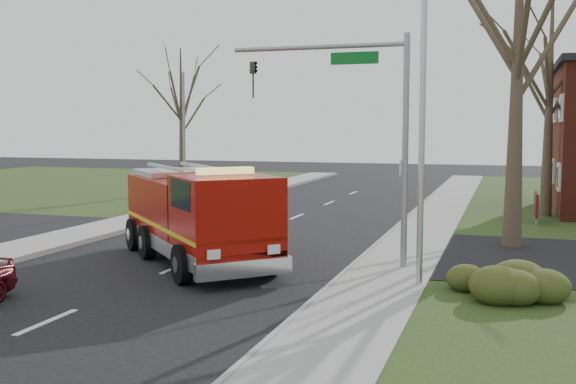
% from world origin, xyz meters
% --- Properties ---
extents(ground, '(120.00, 120.00, 0.00)m').
position_xyz_m(ground, '(0.00, 0.00, 0.00)').
color(ground, black).
rests_on(ground, ground).
extents(sidewalk_right, '(2.40, 80.00, 0.15)m').
position_xyz_m(sidewalk_right, '(6.20, 0.00, 0.07)').
color(sidewalk_right, '#979792').
rests_on(sidewalk_right, ground).
extents(sidewalk_left, '(2.40, 80.00, 0.15)m').
position_xyz_m(sidewalk_left, '(-6.20, 0.00, 0.07)').
color(sidewalk_left, '#979792').
rests_on(sidewalk_left, ground).
extents(health_center_sign, '(0.12, 2.00, 1.40)m').
position_xyz_m(health_center_sign, '(10.50, 12.50, 0.88)').
color(health_center_sign, '#4E1213').
rests_on(health_center_sign, ground).
extents(hedge_corner, '(2.80, 2.00, 0.90)m').
position_xyz_m(hedge_corner, '(9.00, -1.00, 0.58)').
color(hedge_corner, '#394017').
rests_on(hedge_corner, lawn_right).
extents(bare_tree_near, '(6.00, 6.00, 12.00)m').
position_xyz_m(bare_tree_near, '(9.50, 6.00, 7.41)').
color(bare_tree_near, '#3E3025').
rests_on(bare_tree_near, ground).
extents(bare_tree_far, '(5.25, 5.25, 10.50)m').
position_xyz_m(bare_tree_far, '(11.00, 15.00, 6.49)').
color(bare_tree_far, '#3E3025').
rests_on(bare_tree_far, ground).
extents(bare_tree_left, '(4.50, 4.50, 9.00)m').
position_xyz_m(bare_tree_left, '(-10.00, 20.00, 5.56)').
color(bare_tree_left, '#3E3025').
rests_on(bare_tree_left, ground).
extents(traffic_signal_mast, '(5.29, 0.18, 6.80)m').
position_xyz_m(traffic_signal_mast, '(5.21, 1.50, 4.71)').
color(traffic_signal_mast, gray).
rests_on(traffic_signal_mast, ground).
extents(streetlight_pole, '(1.48, 0.16, 8.40)m').
position_xyz_m(streetlight_pole, '(7.14, -0.50, 4.55)').
color(streetlight_pole, '#B7BABF').
rests_on(streetlight_pole, ground).
extents(utility_pole_far, '(0.14, 0.14, 7.00)m').
position_xyz_m(utility_pole_far, '(-6.80, 14.00, 3.50)').
color(utility_pole_far, gray).
rests_on(utility_pole_far, ground).
extents(fire_engine, '(7.15, 7.29, 3.08)m').
position_xyz_m(fire_engine, '(0.33, 0.77, 1.39)').
color(fire_engine, '#910C06').
rests_on(fire_engine, ground).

